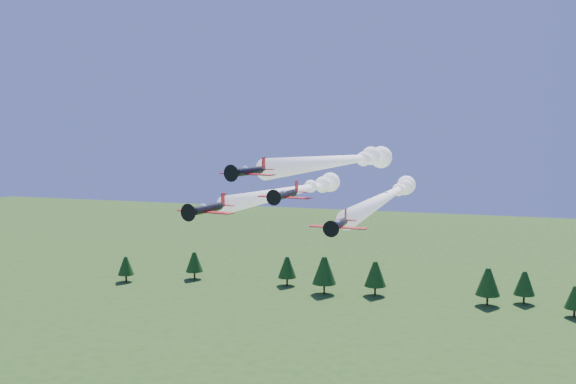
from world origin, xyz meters
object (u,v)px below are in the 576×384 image
(plane_right, at_px, (389,195))
(plane_slot, at_px, (286,195))
(plane_left, at_px, (294,191))
(plane_lead, at_px, (345,160))

(plane_right, distance_m, plane_slot, 27.00)
(plane_left, bearing_deg, plane_right, 21.46)
(plane_right, bearing_deg, plane_lead, -106.19)
(plane_lead, height_order, plane_right, plane_lead)
(plane_slot, bearing_deg, plane_right, 73.91)
(plane_left, xyz_separation_m, plane_right, (15.59, 3.32, -0.61))
(plane_left, height_order, plane_right, plane_left)
(plane_lead, relative_size, plane_left, 0.97)
(plane_lead, xyz_separation_m, plane_slot, (-5.72, -10.80, -4.18))
(plane_lead, distance_m, plane_left, 16.50)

